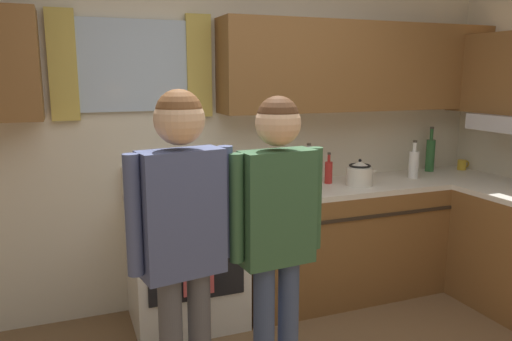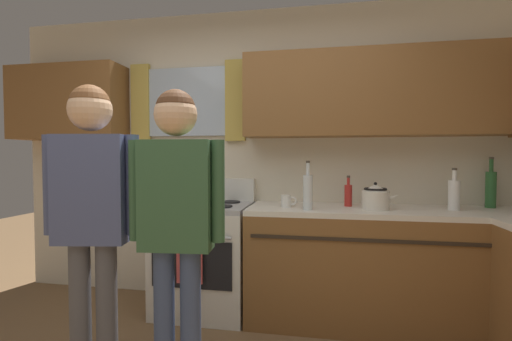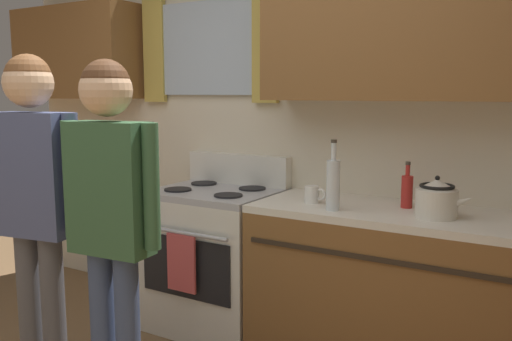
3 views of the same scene
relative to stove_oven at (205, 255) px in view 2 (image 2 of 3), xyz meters
name	(u,v)px [view 2 (image 2 of 3)]	position (x,y,z in m)	size (l,w,h in m)	color
back_wall_unit	(262,134)	(0.45, 0.28, 1.03)	(4.60, 0.42, 2.60)	beige
kitchen_counter_run	(463,289)	(1.85, -0.40, -0.02)	(2.27, 2.05, 0.90)	brown
stove_oven	(205,255)	(0.00, 0.00, 0.00)	(0.76, 0.67, 1.10)	silver
bottle_wine_green	(491,188)	(2.26, 0.19, 0.58)	(0.08, 0.08, 0.39)	#2D6633
bottle_tall_clear	(308,191)	(0.86, -0.18, 0.57)	(0.07, 0.07, 0.37)	silver
bottle_sauce_red	(348,195)	(1.18, 0.08, 0.53)	(0.06, 0.06, 0.25)	red
bottle_milk_white	(454,194)	(1.93, 0.01, 0.55)	(0.08, 0.08, 0.31)	white
mug_ceramic_white	(287,201)	(0.70, -0.06, 0.48)	(0.13, 0.08, 0.09)	white
stovetop_kettle	(376,197)	(1.36, -0.07, 0.53)	(0.27, 0.20, 0.21)	silver
adult_left	(92,201)	(-0.26, -1.11, 0.59)	(0.51, 0.23, 1.68)	#4C4C51
adult_in_plaid	(176,207)	(0.22, -1.09, 0.57)	(0.51, 0.22, 1.64)	#38476B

